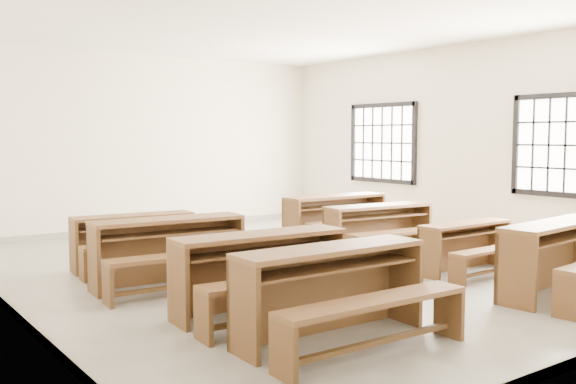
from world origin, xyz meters
TOP-DOWN VIEW (x-y plane):
  - room at (0.09, 0.00)m, footprint 8.50×8.50m
  - desk_set_0 at (-1.46, -2.68)m, footprint 1.79×0.95m
  - desk_set_1 at (-1.50, -1.65)m, footprint 1.81×1.03m
  - desk_set_2 at (-1.72, -0.07)m, footprint 1.82×1.05m
  - desk_set_3 at (-1.65, 1.13)m, footprint 1.64×0.96m
  - desk_set_4 at (1.52, -2.93)m, footprint 1.86×1.11m
  - desk_set_5 at (1.67, -1.59)m, footprint 1.42×0.74m
  - desk_set_6 at (1.53, -0.15)m, footprint 1.74×1.03m
  - desk_set_7 at (1.66, 0.96)m, footprint 1.77×0.94m

SIDE VIEW (x-z plane):
  - desk_set_5 at x=1.67m, z-range 0.05..0.69m
  - desk_set_3 at x=-1.65m, z-range 0.06..0.76m
  - desk_set_6 at x=1.53m, z-range 0.06..0.81m
  - desk_set_2 at x=-1.72m, z-range 0.07..0.85m
  - desk_set_1 at x=-1.50m, z-range 0.07..0.86m
  - desk_set_7 at x=1.66m, z-range 0.07..0.86m
  - desk_set_4 at x=1.52m, z-range 0.07..0.86m
  - desk_set_0 at x=-1.46m, z-range 0.07..0.86m
  - room at x=0.09m, z-range 0.54..3.74m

